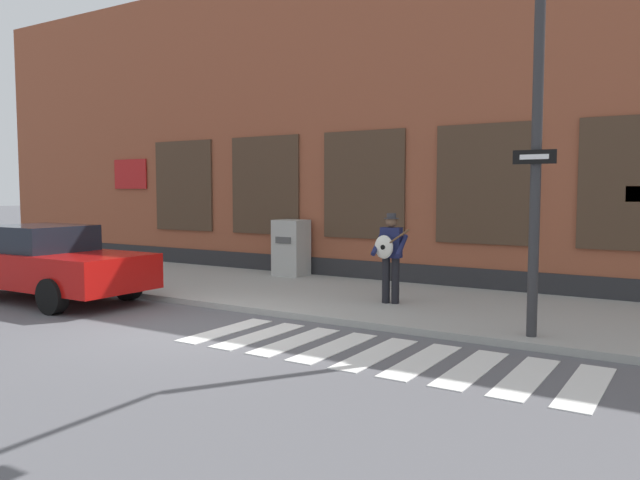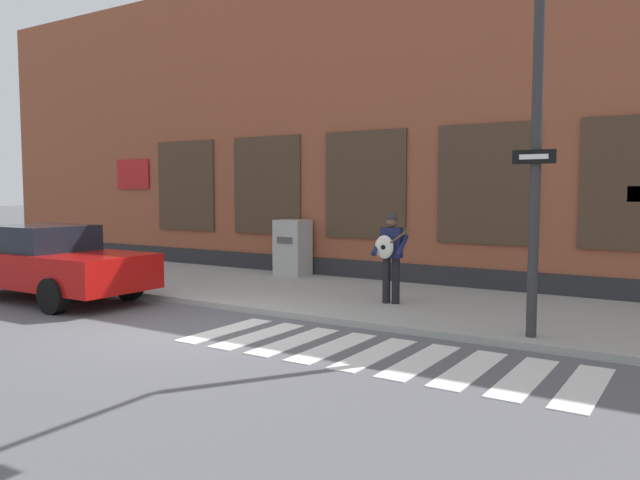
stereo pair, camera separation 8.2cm
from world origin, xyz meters
name	(u,v)px [view 2 (the right image)]	position (x,y,z in m)	size (l,w,h in m)	color
ground_plane	(187,330)	(0.00, 0.00, 0.00)	(160.00, 160.00, 0.00)	#56565B
sidewalk	(315,293)	(0.00, 3.79, 0.06)	(28.00, 4.41, 0.11)	#9E9E99
building_backdrop	(402,126)	(0.00, 7.99, 3.93)	(28.00, 4.06, 7.88)	brown
crosswalk	(375,354)	(3.27, 0.29, 0.01)	(5.78, 1.90, 0.01)	silver
red_car	(48,262)	(-4.36, 0.49, 0.77)	(4.62, 2.03, 1.53)	#B20F0C
busker	(390,252)	(2.00, 3.31, 1.08)	(0.74, 0.57, 1.70)	black
traffic_light	(519,55)	(4.94, 0.92, 3.94)	(0.60, 3.05, 5.58)	#2D2D30
utility_box	(293,248)	(-1.81, 5.55, 0.81)	(0.77, 0.68, 1.39)	#ADADA8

